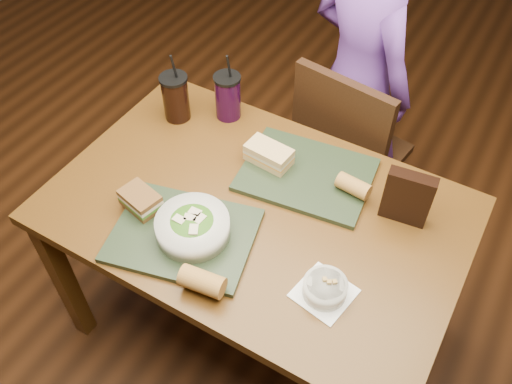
% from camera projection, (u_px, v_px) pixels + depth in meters
% --- Properties ---
extents(ground, '(6.00, 6.00, 0.00)m').
position_uv_depth(ground, '(256.00, 322.00, 2.27)').
color(ground, '#381C0B').
rests_on(ground, ground).
extents(dining_table, '(1.30, 0.85, 0.75)m').
position_uv_depth(dining_table, '(256.00, 224.00, 1.78)').
color(dining_table, '#4F2F0F').
rests_on(dining_table, ground).
extents(chair_far, '(0.46, 0.46, 0.93)m').
position_uv_depth(chair_far, '(344.00, 151.00, 2.22)').
color(chair_far, black).
rests_on(chair_far, ground).
extents(diner, '(0.62, 0.52, 1.44)m').
position_uv_depth(diner, '(358.00, 79.00, 2.21)').
color(diner, '#633490').
rests_on(diner, ground).
extents(tray_near, '(0.48, 0.41, 0.02)m').
position_uv_depth(tray_near, '(183.00, 235.00, 1.63)').
color(tray_near, black).
rests_on(tray_near, dining_table).
extents(tray_far, '(0.46, 0.37, 0.02)m').
position_uv_depth(tray_far, '(306.00, 175.00, 1.80)').
color(tray_far, black).
rests_on(tray_far, dining_table).
extents(salad_bowl, '(0.22, 0.22, 0.07)m').
position_uv_depth(salad_bowl, '(193.00, 226.00, 1.59)').
color(salad_bowl, silver).
rests_on(salad_bowl, tray_near).
extents(soup_bowl, '(0.17, 0.17, 0.06)m').
position_uv_depth(soup_bowl, '(325.00, 288.00, 1.48)').
color(soup_bowl, white).
rests_on(soup_bowl, dining_table).
extents(sandwich_near, '(0.14, 0.11, 0.06)m').
position_uv_depth(sandwich_near, '(140.00, 200.00, 1.67)').
color(sandwich_near, '#593819').
rests_on(sandwich_near, tray_near).
extents(sandwich_far, '(0.16, 0.10, 0.06)m').
position_uv_depth(sandwich_far, '(269.00, 154.00, 1.80)').
color(sandwich_far, tan).
rests_on(sandwich_far, tray_far).
extents(baguette_near, '(0.13, 0.08, 0.06)m').
position_uv_depth(baguette_near, '(202.00, 281.00, 1.47)').
color(baguette_near, '#AD7533').
rests_on(baguette_near, tray_near).
extents(baguette_far, '(0.11, 0.06, 0.05)m').
position_uv_depth(baguette_far, '(353.00, 186.00, 1.71)').
color(baguette_far, '#AD7533').
rests_on(baguette_far, tray_far).
extents(cup_cola, '(0.10, 0.10, 0.27)m').
position_uv_depth(cup_cola, '(176.00, 97.00, 1.94)').
color(cup_cola, black).
rests_on(cup_cola, dining_table).
extents(cup_berry, '(0.10, 0.10, 0.27)m').
position_uv_depth(cup_berry, '(228.00, 96.00, 1.95)').
color(cup_berry, black).
rests_on(cup_berry, dining_table).
extents(chip_bag, '(0.15, 0.06, 0.19)m').
position_uv_depth(chip_bag, '(407.00, 198.00, 1.62)').
color(chip_bag, black).
rests_on(chip_bag, dining_table).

